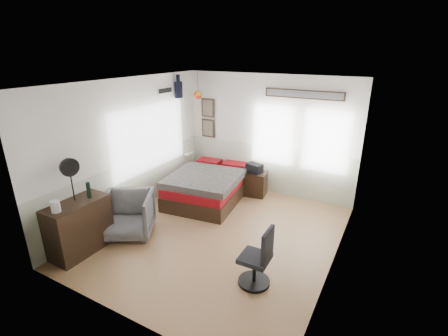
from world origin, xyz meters
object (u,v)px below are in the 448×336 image
Objects in this scene: bed at (208,186)px; nightstand at (254,183)px; armchair at (128,215)px; task_chair at (258,262)px; dresser at (79,227)px.

bed reaches higher than nightstand.
armchair is 2.58m from task_chair.
nightstand is 3.08m from task_chair.
task_chair is at bearing -33.33° from armchair.
dresser is (-0.80, -2.73, 0.14)m from bed.
task_chair is (1.30, -2.79, 0.10)m from nightstand.
armchair is 2.97m from nightstand.
dresser is 3.80m from nightstand.
bed is 2.16× the size of dresser.
nightstand is (0.80, 0.71, -0.04)m from bed.
task_chair is at bearing -73.65° from nightstand.
dresser is 1.83× the size of nightstand.
armchair is at bearing -124.17° from nightstand.
armchair is at bearing 67.68° from dresser.
task_chair is at bearing -52.09° from bed.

